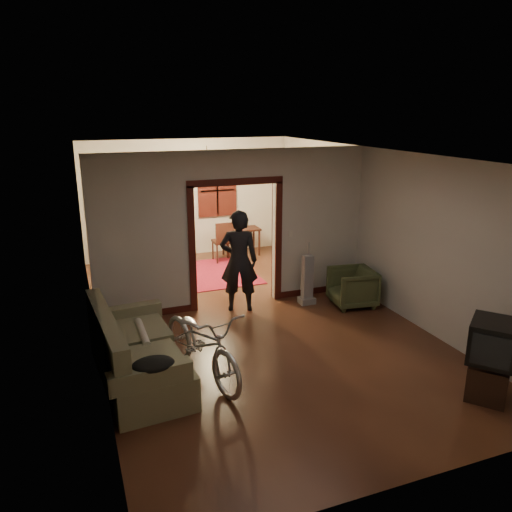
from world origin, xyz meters
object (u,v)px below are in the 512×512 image
bicycle (202,342)px  desk (241,242)px  armchair (352,287)px  locker (142,227)px  sofa (138,346)px  person (239,261)px

bicycle → desk: bicycle is taller
armchair → desk: armchair is taller
locker → bicycle: bearing=-80.3°
sofa → armchair: 4.21m
person → desk: size_ratio=2.04×
sofa → locker: locker is taller
sofa → armchair: (4.01, 1.28, -0.14)m
armchair → locker: 5.15m
locker → person: bearing=-61.3°
bicycle → armchair: bicycle is taller
person → locker: bearing=-53.1°
locker → desk: bearing=4.8°
armchair → desk: bearing=-160.3°
armchair → person: bearing=-97.6°
sofa → desk: bearing=53.1°
bicycle → locker: size_ratio=1.11×
armchair → desk: 3.90m
desk → bicycle: bearing=-116.3°
person → locker: (-1.16, 3.50, -0.05)m
bicycle → desk: bearing=50.9°
locker → armchair: bearing=-41.8°
desk → sofa: bearing=-124.1°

